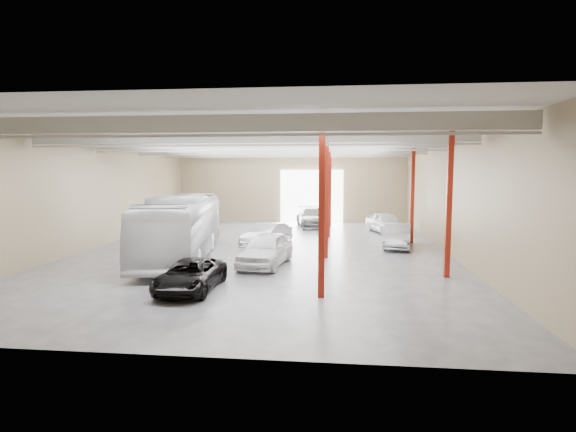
% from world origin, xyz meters
% --- Properties ---
extents(depot_shell, '(22.12, 32.12, 7.06)m').
position_xyz_m(depot_shell, '(0.13, 0.48, 4.98)').
color(depot_shell, '#46464B').
rests_on(depot_shell, ground).
extents(coach_bus, '(4.98, 13.05, 3.55)m').
position_xyz_m(coach_bus, '(-4.34, -2.79, 1.77)').
color(coach_bus, silver).
rests_on(coach_bus, ground).
extents(black_sedan, '(2.18, 4.60, 1.27)m').
position_xyz_m(black_sedan, '(-1.63, -9.52, 0.63)').
color(black_sedan, black).
rests_on(black_sedan, ground).
extents(car_row_a, '(2.72, 5.29, 1.72)m').
position_xyz_m(car_row_a, '(0.71, -4.32, 0.86)').
color(car_row_a, white).
rests_on(car_row_a, ground).
extents(car_row_b, '(3.03, 4.87, 1.52)m').
position_xyz_m(car_row_b, '(-0.14, 1.50, 0.76)').
color(car_row_b, '#BBBBC0').
rests_on(car_row_b, ground).
extents(car_row_c, '(3.49, 6.20, 1.69)m').
position_xyz_m(car_row_c, '(2.28, 12.00, 0.85)').
color(car_row_c, slate).
rests_on(car_row_c, ground).
extents(car_right_near, '(2.35, 4.88, 1.54)m').
position_xyz_m(car_right_near, '(8.30, 2.00, 0.77)').
color(car_right_near, '#ABABAF').
rests_on(car_right_near, ground).
extents(car_right_far, '(3.29, 5.18, 1.64)m').
position_xyz_m(car_right_far, '(8.30, 8.88, 0.82)').
color(car_right_far, silver).
rests_on(car_right_far, ground).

